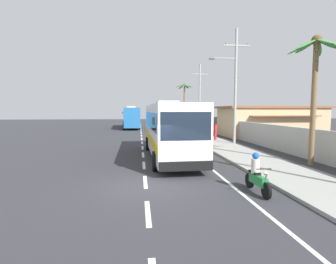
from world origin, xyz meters
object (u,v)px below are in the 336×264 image
coach_bus_far_lane (131,117)px  utility_pole_mid (235,84)px  palm_second (184,96)px  coach_bus_foreground (169,128)px  motorcycle_beside_bus (185,134)px  roadside_building (270,121)px  motorcycle_trailing (257,176)px  palm_nearest (315,73)px  utility_pole_far (200,97)px  pedestrian_near_kerb (215,131)px

coach_bus_far_lane → utility_pole_mid: (10.06, -22.86, 3.53)m
palm_second → coach_bus_foreground: bearing=-102.2°
motorcycle_beside_bus → roadside_building: bearing=15.3°
coach_bus_far_lane → motorcycle_trailing: size_ratio=6.30×
motorcycle_trailing → roadside_building: roadside_building is taller
palm_second → palm_nearest: bearing=-86.7°
motorcycle_beside_bus → utility_pole_far: (3.91, 9.88, 4.41)m
coach_bus_far_lane → pedestrian_near_kerb: coach_bus_far_lane is taller
utility_pole_mid → palm_second: bearing=91.7°
palm_nearest → palm_second: 30.98m
coach_bus_far_lane → palm_nearest: bearing=-70.6°
utility_pole_far → palm_nearest: bearing=-87.4°
motorcycle_beside_bus → utility_pole_far: size_ratio=0.20×
coach_bus_foreground → coach_bus_far_lane: size_ratio=0.89×
motorcycle_beside_bus → palm_nearest: bearing=-69.1°
coach_bus_far_lane → motorcycle_beside_bus: bearing=-71.6°
motorcycle_trailing → palm_second: palm_second is taller
motorcycle_trailing → utility_pole_mid: size_ratio=0.19×
roadside_building → utility_pole_mid: bearing=-136.1°
motorcycle_trailing → pedestrian_near_kerb: bearing=78.4°
coach_bus_far_lane → roadside_building: (17.29, -15.90, -0.16)m
pedestrian_near_kerb → utility_pole_far: bearing=-2.5°
coach_bus_far_lane → utility_pole_mid: 25.23m
coach_bus_foreground → pedestrian_near_kerb: coach_bus_foreground is taller
motorcycle_trailing → palm_nearest: bearing=38.4°
motorcycle_beside_bus → pedestrian_near_kerb: size_ratio=1.09×
coach_bus_foreground → palm_second: palm_second is taller
palm_nearest → roadside_building: palm_nearest is taller
coach_bus_far_lane → utility_pole_far: bearing=-41.5°
coach_bus_far_lane → motorcycle_trailing: (5.95, -36.00, -1.36)m
utility_pole_mid → palm_second: size_ratio=1.33×
coach_bus_foreground → palm_second: size_ratio=1.41×
motorcycle_trailing → pedestrian_near_kerb: size_ratio=1.09×
motorcycle_trailing → utility_pole_mid: (4.11, 13.13, 4.90)m
utility_pole_far → motorcycle_trailing: bearing=-98.9°
motorcycle_beside_bus → motorcycle_trailing: size_ratio=1.00×
pedestrian_near_kerb → utility_pole_mid: bearing=-160.6°
coach_bus_far_lane → palm_second: 10.12m
motorcycle_trailing → roadside_building: (11.33, 20.10, 1.20)m
coach_bus_foreground → roadside_building: coach_bus_foreground is taller
utility_pole_mid → roadside_building: 10.69m
motorcycle_beside_bus → roadside_building: (11.00, 3.00, 1.17)m
coach_bus_far_lane → pedestrian_near_kerb: bearing=-65.3°
motorcycle_trailing → utility_pole_mid: bearing=72.6°
coach_bus_far_lane → palm_nearest: size_ratio=1.70×
motorcycle_beside_bus → utility_pole_mid: bearing=-46.3°
utility_pole_mid → roadside_building: bearing=43.9°
motorcycle_trailing → palm_nearest: (5.26, 4.17, 4.60)m
coach_bus_far_lane → pedestrian_near_kerb: size_ratio=6.87×
coach_bus_foreground → utility_pole_mid: (6.57, 5.40, 3.55)m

